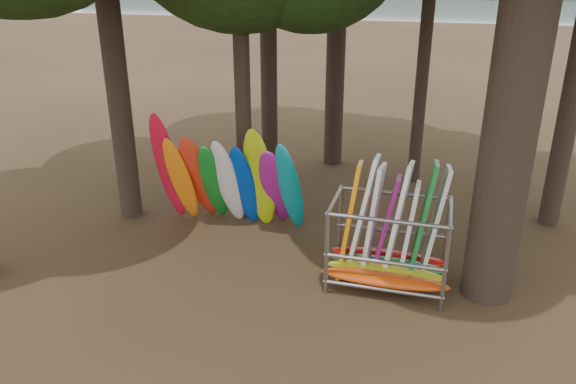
# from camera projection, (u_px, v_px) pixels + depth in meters

# --- Properties ---
(ground) EXTENTS (120.00, 120.00, 0.00)m
(ground) POSITION_uv_depth(u_px,v_px,m) (290.00, 275.00, 12.83)
(ground) COLOR #47331E
(ground) RESTS_ON ground
(lake) EXTENTS (160.00, 160.00, 0.00)m
(lake) POSITION_uv_depth(u_px,v_px,m) (424.00, 22.00, 66.29)
(lake) COLOR gray
(lake) RESTS_ON ground
(kayak_row) EXTENTS (4.17, 2.01, 3.28)m
(kayak_row) POSITION_uv_depth(u_px,v_px,m) (231.00, 181.00, 14.56)
(kayak_row) COLOR red
(kayak_row) RESTS_ON ground
(storage_rack) EXTENTS (2.74, 1.57, 2.86)m
(storage_rack) POSITION_uv_depth(u_px,v_px,m) (388.00, 246.00, 12.14)
(storage_rack) COLOR gray
(storage_rack) RESTS_ON ground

